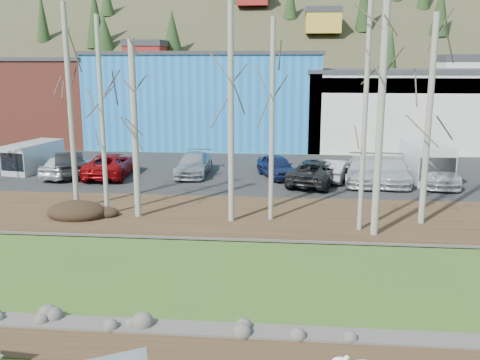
# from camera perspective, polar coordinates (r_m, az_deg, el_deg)

# --- Properties ---
(dirt_strip) EXTENTS (80.00, 1.80, 0.03)m
(dirt_strip) POSITION_cam_1_polar(r_m,az_deg,el_deg) (14.82, -1.34, -17.71)
(dirt_strip) COLOR #382616
(dirt_strip) RESTS_ON ground
(near_bank_rocks) EXTENTS (80.00, 0.80, 0.50)m
(near_bank_rocks) POSITION_cam_1_polar(r_m,az_deg,el_deg) (15.69, -0.89, -15.93)
(near_bank_rocks) COLOR #47423D
(near_bank_rocks) RESTS_ON ground
(river) EXTENTS (80.00, 8.00, 0.90)m
(river) POSITION_cam_1_polar(r_m,az_deg,el_deg) (19.38, 0.45, -10.16)
(river) COLOR black
(river) RESTS_ON ground
(far_bank_rocks) EXTENTS (80.00, 0.80, 0.46)m
(far_bank_rocks) POSITION_cam_1_polar(r_m,az_deg,el_deg) (23.20, 1.33, -6.26)
(far_bank_rocks) COLOR #47423D
(far_bank_rocks) RESTS_ON ground
(far_bank) EXTENTS (80.00, 7.00, 0.15)m
(far_bank) POSITION_cam_1_polar(r_m,az_deg,el_deg) (26.22, 1.83, -3.86)
(far_bank) COLOR #382616
(far_bank) RESTS_ON ground
(parking_lot) EXTENTS (80.00, 14.00, 0.14)m
(parking_lot) POSITION_cam_1_polar(r_m,az_deg,el_deg) (36.40, 2.87, 0.79)
(parking_lot) COLOR black
(parking_lot) RESTS_ON ground
(building_brick) EXTENTS (16.32, 12.24, 7.80)m
(building_brick) POSITION_cam_1_polar(r_m,az_deg,el_deg) (55.91, -22.01, 7.99)
(building_brick) COLOR brown
(building_brick) RESTS_ON ground
(building_blue) EXTENTS (20.40, 12.24, 8.30)m
(building_blue) POSITION_cam_1_polar(r_m,az_deg,el_deg) (50.29, -3.27, 8.74)
(building_blue) COLOR blue
(building_blue) RESTS_ON ground
(building_white) EXTENTS (18.36, 12.24, 6.80)m
(building_white) POSITION_cam_1_polar(r_m,az_deg,el_deg) (50.85, 17.41, 7.40)
(building_white) COLOR silver
(building_white) RESTS_ON ground
(hillside) EXTENTS (160.00, 72.00, 35.00)m
(hillside) POSITION_cam_1_polar(r_m,az_deg,el_deg) (95.15, 4.69, 18.56)
(hillside) COLOR #383623
(hillside) RESTS_ON ground
(dirt_mound) EXTENTS (2.89, 2.04, 0.57)m
(dirt_mound) POSITION_cam_1_polar(r_m,az_deg,el_deg) (26.95, -17.01, -3.17)
(dirt_mound) COLOR black
(dirt_mound) RESTS_ON far_bank
(birch_0) EXTENTS (0.26, 0.26, 10.08)m
(birch_0) POSITION_cam_1_polar(r_m,az_deg,el_deg) (27.78, -17.64, 7.24)
(birch_0) COLOR #A29F93
(birch_0) RESTS_ON far_bank
(birch_1) EXTENTS (0.22, 0.22, 9.42)m
(birch_1) POSITION_cam_1_polar(r_m,az_deg,el_deg) (26.20, -14.51, 6.42)
(birch_1) COLOR #A29F93
(birch_1) RESTS_ON far_bank
(birch_2) EXTENTS (0.31, 0.31, 8.36)m
(birch_2) POSITION_cam_1_polar(r_m,az_deg,el_deg) (25.57, -11.16, 5.23)
(birch_2) COLOR #A29F93
(birch_2) RESTS_ON far_bank
(birch_3) EXTENTS (0.27, 0.27, 9.89)m
(birch_3) POSITION_cam_1_polar(r_m,az_deg,el_deg) (24.25, -0.97, 6.90)
(birch_3) COLOR #A29F93
(birch_3) RESTS_ON far_bank
(birch_4) EXTENTS (0.22, 0.22, 9.23)m
(birch_4) POSITION_cam_1_polar(r_m,az_deg,el_deg) (24.57, 3.42, 6.18)
(birch_4) COLOR #A29F93
(birch_4) RESTS_ON far_bank
(birch_5) EXTENTS (0.21, 0.21, 10.04)m
(birch_5) POSITION_cam_1_polar(r_m,az_deg,el_deg) (23.54, 13.18, 6.59)
(birch_5) COLOR #A29F93
(birch_5) RESTS_ON far_bank
(birch_6) EXTENTS (0.31, 0.31, 10.86)m
(birch_6) POSITION_cam_1_polar(r_m,az_deg,el_deg) (22.94, 14.81, 7.39)
(birch_6) COLOR #A29F93
(birch_6) RESTS_ON far_bank
(birch_7) EXTENTS (0.28, 0.28, 9.39)m
(birch_7) POSITION_cam_1_polar(r_m,az_deg,el_deg) (25.35, 19.47, 5.87)
(birch_7) COLOR #A29F93
(birch_7) RESTS_ON far_bank
(car_0) EXTENTS (2.45, 4.77, 1.55)m
(car_0) POSITION_cam_1_polar(r_m,az_deg,el_deg) (36.33, -17.92, 1.53)
(car_0) COLOR silver
(car_0) RESTS_ON parking_lot
(car_1) EXTENTS (3.43, 5.12, 1.60)m
(car_1) POSITION_cam_1_polar(r_m,az_deg,el_deg) (36.58, -17.71, 1.65)
(car_1) COLOR black
(car_1) RESTS_ON parking_lot
(car_2) EXTENTS (2.86, 5.70, 1.55)m
(car_2) POSITION_cam_1_polar(r_m,az_deg,el_deg) (35.71, -13.60, 1.60)
(car_2) COLOR #980A0D
(car_2) RESTS_ON parking_lot
(car_3) EXTENTS (2.03, 4.94, 1.43)m
(car_3) POSITION_cam_1_polar(r_m,az_deg,el_deg) (35.24, -4.97, 1.67)
(car_3) COLOR #A2A4AB
(car_3) RESTS_ON parking_lot
(car_4) EXTENTS (3.13, 4.51, 1.42)m
(car_4) POSITION_cam_1_polar(r_m,az_deg,el_deg) (34.52, 3.98, 1.45)
(car_4) COLOR navy
(car_4) RESTS_ON parking_lot
(car_5) EXTENTS (2.52, 4.24, 1.32)m
(car_5) POSITION_cam_1_polar(r_m,az_deg,el_deg) (34.03, 10.20, 1.03)
(car_5) COLOR silver
(car_5) RESTS_ON parking_lot
(car_6) EXTENTS (4.10, 6.00, 1.52)m
(car_6) POSITION_cam_1_polar(r_m,az_deg,el_deg) (32.85, 8.13, 0.87)
(car_6) COLOR #252527
(car_6) RESTS_ON parking_lot
(car_7) EXTENTS (2.73, 5.50, 1.54)m
(car_7) POSITION_cam_1_polar(r_m,az_deg,el_deg) (34.67, 20.33, 0.83)
(car_7) COLOR silver
(car_7) RESTS_ON parking_lot
(car_8) EXTENTS (2.73, 5.50, 1.54)m
(car_8) POSITION_cam_1_polar(r_m,az_deg,el_deg) (34.06, 15.86, 0.94)
(car_8) COLOR silver
(car_8) RESTS_ON parking_lot
(car_9) EXTENTS (2.73, 5.50, 1.54)m
(car_9) POSITION_cam_1_polar(r_m,az_deg,el_deg) (33.79, 13.02, 1.01)
(car_9) COLOR silver
(car_9) RESTS_ON parking_lot
(van_white) EXTENTS (2.31, 5.30, 2.30)m
(van_white) POSITION_cam_1_polar(r_m,az_deg,el_deg) (35.61, 19.28, 1.83)
(van_white) COLOR white
(van_white) RESTS_ON parking_lot
(van_grey) EXTENTS (2.67, 4.70, 1.94)m
(van_grey) POSITION_cam_1_polar(r_m,az_deg,el_deg) (39.06, -21.30, 2.30)
(van_grey) COLOR silver
(van_grey) RESTS_ON parking_lot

